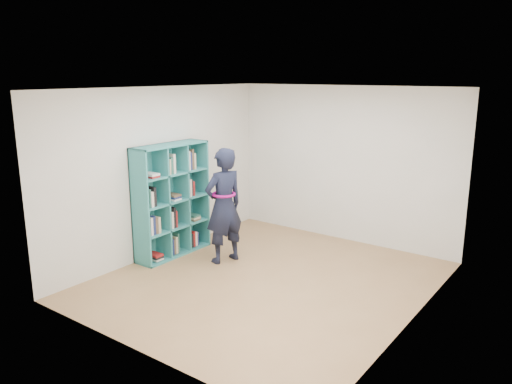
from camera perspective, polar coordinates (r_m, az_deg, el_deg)
The scene contains 9 objects.
floor at distance 6.99m, azimuth 1.26°, elevation -10.09°, with size 4.50×4.50×0.00m, color olive.
ceiling at distance 6.41m, azimuth 1.38°, elevation 11.73°, with size 4.50×4.50×0.00m, color white.
wall_left at distance 7.87m, azimuth -10.72°, elevation 2.29°, with size 0.02×4.50×2.60m, color silver.
wall_right at distance 5.72m, azimuth 18.01°, elevation -2.36°, with size 0.02×4.50×2.60m, color silver.
wall_back at distance 8.49m, azimuth 10.06°, elevation 3.12°, with size 4.00×0.02×2.60m, color silver.
wall_front at distance 4.97m, azimuth -13.74°, elevation -4.43°, with size 4.00×0.02×2.60m, color silver.
bookshelf at distance 7.84m, azimuth -9.75°, elevation -1.14°, with size 0.38×1.31×1.75m.
person at distance 7.42m, azimuth -3.70°, elevation -1.57°, with size 0.58×0.72×1.74m.
smartphone at distance 7.56m, azimuth -3.80°, elevation -0.41°, with size 0.02×0.11×0.14m.
Camera 1 is at (3.66, -5.26, 2.79)m, focal length 35.00 mm.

